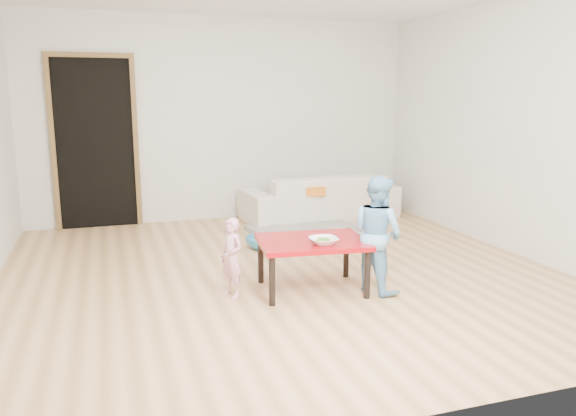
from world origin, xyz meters
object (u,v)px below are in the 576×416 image
sofa (320,196)px  red_table (312,265)px  bowl (324,241)px  child_blue (377,234)px  basin (264,242)px  child_pink (232,258)px

sofa → red_table: bearing=62.3°
bowl → child_blue: 0.48m
red_table → basin: 1.40m
child_blue → bowl: bearing=70.5°
child_pink → basin: bearing=128.2°
red_table → basin: (-0.02, 1.39, -0.16)m
child_pink → child_blue: child_blue is taller
bowl → red_table: bearing=102.5°
bowl → child_pink: size_ratio=0.35×
red_table → bowl: bearing=-77.5°
sofa → child_blue: bearing=73.4°
basin → bowl: bearing=-87.8°
red_table → child_blue: bearing=-17.5°
bowl → sofa: bearing=69.3°
red_table → child_blue: (0.52, -0.16, 0.27)m
sofa → basin: sofa is taller
child_pink → basin: child_pink is taller
sofa → bowl: size_ratio=8.94×
child_pink → sofa: bearing=119.4°
red_table → bowl: size_ratio=3.85×
red_table → child_pink: child_pink is taller
bowl → child_blue: child_blue is taller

